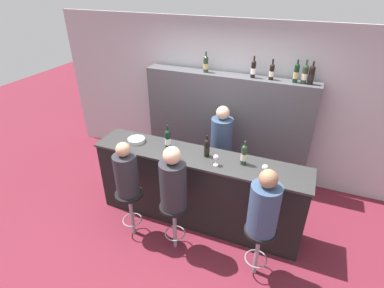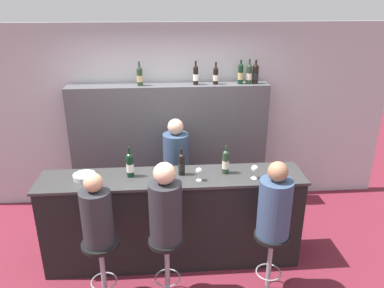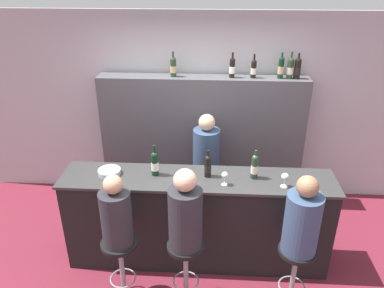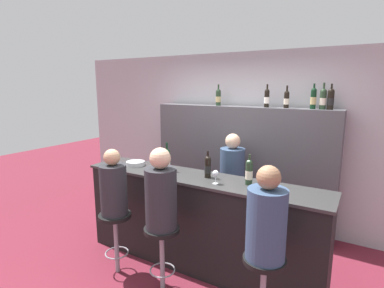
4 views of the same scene
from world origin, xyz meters
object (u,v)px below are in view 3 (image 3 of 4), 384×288
wine_bottle_backbar_4 (290,68)px  wine_bottle_backbar_5 (298,68)px  metal_bowl (109,172)px  wine_bottle_backbar_2 (254,68)px  wine_glass_1 (285,177)px  bar_stool_middle (186,257)px  wine_bottle_backbar_3 (281,67)px  wine_bottle_counter_0 (155,163)px  wine_glass_0 (225,176)px  wine_bottle_counter_1 (208,166)px  bar_stool_right (296,262)px  guest_seated_left (116,215)px  wine_bottle_counter_2 (255,166)px  wine_bottle_backbar_1 (232,67)px  guest_seated_right (302,220)px  guest_seated_middle (185,214)px  wine_bottle_backbar_0 (173,67)px  bartender (206,172)px

wine_bottle_backbar_4 → wine_bottle_backbar_5: 0.09m
metal_bowl → wine_bottle_backbar_2: bearing=38.6°
wine_glass_1 → metal_bowl: wine_glass_1 is taller
bar_stool_middle → wine_bottle_backbar_3: bearing=60.6°
wine_glass_1 → wine_bottle_counter_0: bearing=173.3°
wine_glass_0 → wine_bottle_counter_1: bearing=138.2°
bar_stool_right → wine_bottle_backbar_5: bearing=83.8°
metal_bowl → guest_seated_left: (0.22, -0.61, -0.10)m
wine_bottle_backbar_2 → wine_bottle_backbar_3: bearing=0.0°
bar_stool_middle → wine_glass_0: bearing=52.7°
wine_bottle_counter_2 → metal_bowl: (-1.53, -0.02, -0.11)m
metal_bowl → wine_bottle_backbar_1: bearing=43.9°
bar_stool_right → wine_glass_0: bearing=145.6°
wine_bottle_backbar_4 → metal_bowl: size_ratio=1.38×
wine_glass_1 → guest_seated_right: 0.51m
wine_bottle_backbar_3 → bar_stool_right: bearing=-90.0°
wine_bottle_backbar_3 → wine_bottle_backbar_4: bearing=-0.0°
wine_glass_1 → guest_seated_left: guest_seated_left is taller
wine_bottle_backbar_2 → bar_stool_middle: 2.43m
wine_bottle_counter_2 → wine_glass_1: size_ratio=2.09×
wine_bottle_backbar_1 → bar_stool_middle: (-0.45, -1.87, -1.39)m
wine_bottle_counter_2 → guest_seated_middle: bearing=-136.8°
wine_bottle_backbar_4 → wine_bottle_backbar_2: bearing=180.0°
wine_glass_0 → wine_glass_1: size_ratio=0.95×
wine_bottle_counter_2 → bar_stool_middle: wine_bottle_counter_2 is taller
wine_bottle_counter_2 → wine_bottle_backbar_2: bearing=87.9°
guest_seated_left → wine_bottle_counter_2: bearing=25.6°
wine_glass_1 → metal_bowl: bearing=175.7°
wine_bottle_backbar_4 → guest_seated_right: wine_bottle_backbar_4 is taller
wine_bottle_backbar_1 → guest_seated_right: 2.16m
wine_bottle_backbar_3 → bar_stool_middle: 2.56m
wine_bottle_counter_0 → guest_seated_left: size_ratio=0.47×
wine_bottle_backbar_0 → guest_seated_middle: wine_bottle_backbar_0 is taller
wine_bottle_backbar_2 → wine_bottle_backbar_4: size_ratio=0.90×
wine_glass_1 → bar_stool_middle: size_ratio=0.22×
guest_seated_right → bartender: 1.71m
guest_seated_middle → guest_seated_right: bearing=0.0°
wine_bottle_backbar_2 → guest_seated_right: wine_bottle_backbar_2 is taller
wine_bottle_backbar_0 → wine_glass_1: 2.01m
wine_bottle_counter_2 → bartender: 1.08m
wine_bottle_backbar_5 → bartender: wine_bottle_backbar_5 is taller
wine_bottle_backbar_3 → guest_seated_left: wine_bottle_backbar_3 is taller
wine_bottle_backbar_4 → wine_bottle_backbar_5: wine_bottle_backbar_4 is taller
wine_bottle_counter_1 → wine_bottle_backbar_4: (0.98, 1.24, 0.73)m
wine_bottle_counter_1 → metal_bowl: wine_bottle_counter_1 is taller
bar_stool_right → bartender: 1.68m
wine_bottle_backbar_3 → wine_glass_1: (-0.09, -1.39, -0.75)m
wine_bottle_backbar_1 → wine_glass_0: size_ratio=2.14×
wine_bottle_backbar_4 → bar_stool_right: bearing=-93.5°
wine_bottle_backbar_3 → wine_glass_1: size_ratio=2.09×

